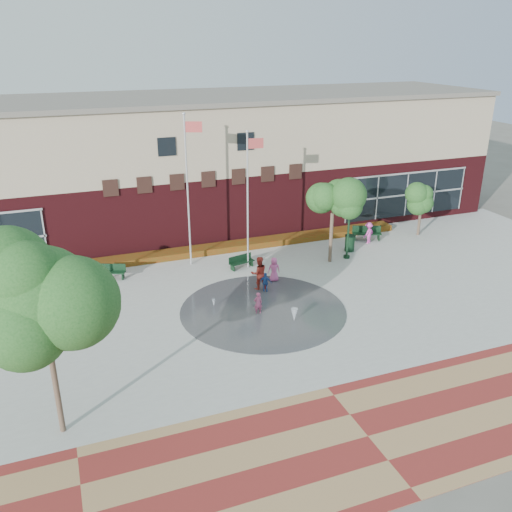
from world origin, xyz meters
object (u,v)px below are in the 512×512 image
object	(u,v)px
flagpole_left	(188,184)
child_splash	(258,303)
trash_can	(350,243)
bench_left	(110,274)
tree_big_left	(41,297)
flagpole_right	(248,194)

from	to	relation	value
flagpole_left	child_splash	world-z (taller)	flagpole_left
flagpole_left	trash_can	bearing A→B (deg)	12.56
bench_left	trash_can	bearing A→B (deg)	18.10
bench_left	tree_big_left	bearing A→B (deg)	-81.98
bench_left	child_splash	xyz separation A→B (m)	(6.39, -6.92, 0.31)
flagpole_right	flagpole_left	bearing A→B (deg)	156.65
tree_big_left	bench_left	bearing A→B (deg)	76.06
flagpole_right	trash_can	world-z (taller)	flagpole_right
bench_left	child_splash	bearing A→B (deg)	-25.30
child_splash	flagpole_right	bearing A→B (deg)	-104.77
flagpole_left	bench_left	xyz separation A→B (m)	(-4.89, -0.46, -4.76)
flagpole_right	child_splash	xyz separation A→B (m)	(-1.58, -5.69, -3.97)
flagpole_right	tree_big_left	size ratio (longest dim) A/B	1.11
flagpole_right	bench_left	bearing A→B (deg)	176.57
flagpole_left	flagpole_right	world-z (taller)	flagpole_left
bench_left	tree_big_left	world-z (taller)	tree_big_left
trash_can	tree_big_left	world-z (taller)	tree_big_left
tree_big_left	child_splash	world-z (taller)	tree_big_left
trash_can	child_splash	world-z (taller)	child_splash
trash_can	tree_big_left	size ratio (longest dim) A/B	0.15
flagpole_left	trash_can	size ratio (longest dim) A/B	8.33
flagpole_left	tree_big_left	distance (m)	15.34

